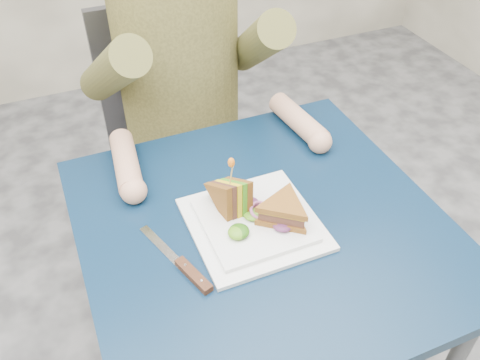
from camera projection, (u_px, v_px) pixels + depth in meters
name	position (u px, v px, depth m)	size (l,w,h in m)	color
table	(262.00, 248.00, 1.12)	(0.75, 0.75, 0.73)	black
chair	(177.00, 129.00, 1.65)	(0.42, 0.40, 0.93)	#47474C
diner	(178.00, 35.00, 1.33)	(0.54, 0.59, 0.74)	brown
plate	(254.00, 223.00, 1.06)	(0.26, 0.26, 0.02)	white
sandwich_flat	(284.00, 211.00, 1.03)	(0.17, 0.17, 0.05)	brown
sandwich_upright	(232.00, 197.00, 1.05)	(0.08, 0.13, 0.13)	brown
fork	(210.00, 256.00, 1.00)	(0.02, 0.18, 0.01)	silver
knife	(187.00, 269.00, 0.97)	(0.09, 0.22, 0.02)	silver
toothpick	(231.00, 174.00, 1.01)	(0.00, 0.00, 0.06)	tan
toothpick_frill	(231.00, 163.00, 0.99)	(0.01, 0.01, 0.02)	orange
lettuce_spill	(254.00, 212.00, 1.05)	(0.15, 0.13, 0.02)	#337A14
onion_ring	(260.00, 210.00, 1.05)	(0.04, 0.04, 0.01)	#9E4C7A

